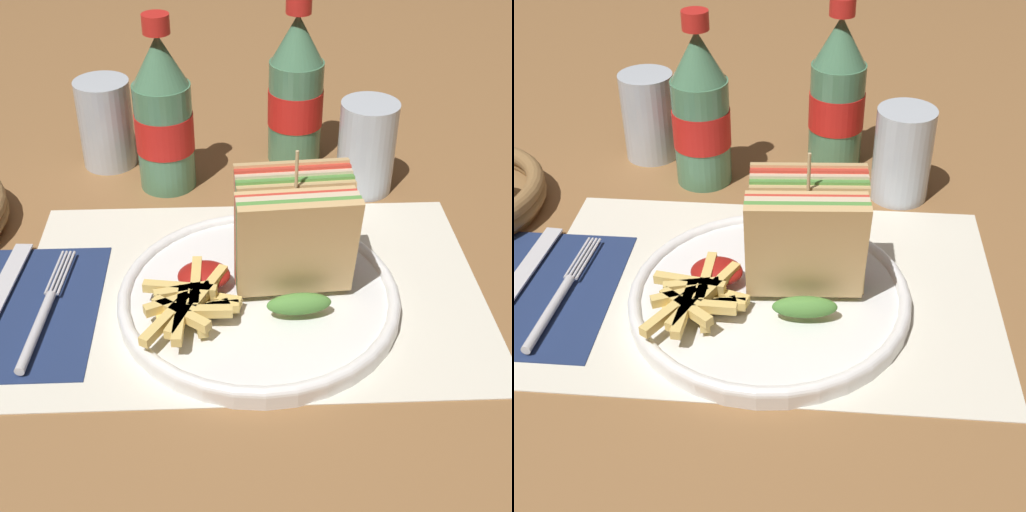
# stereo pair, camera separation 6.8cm
# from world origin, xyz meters

# --- Properties ---
(ground_plane) EXTENTS (4.00, 4.00, 0.00)m
(ground_plane) POSITION_xyz_m (0.00, 0.00, 0.00)
(ground_plane) COLOR olive
(placemat) EXTENTS (0.45, 0.30, 0.00)m
(placemat) POSITION_xyz_m (-0.01, 0.02, 0.00)
(placemat) COLOR silver
(placemat) RESTS_ON ground_plane
(plate_main) EXTENTS (0.27, 0.27, 0.02)m
(plate_main) POSITION_xyz_m (-0.00, 0.00, 0.01)
(plate_main) COLOR white
(plate_main) RESTS_ON ground_plane
(club_sandwich) EXTENTS (0.11, 0.10, 0.14)m
(club_sandwich) POSITION_xyz_m (0.03, 0.01, 0.07)
(club_sandwich) COLOR tan
(club_sandwich) RESTS_ON plate_main
(fries_pile) EXTENTS (0.09, 0.12, 0.02)m
(fries_pile) POSITION_xyz_m (-0.06, -0.03, 0.03)
(fries_pile) COLOR #E5C166
(fries_pile) RESTS_ON plate_main
(ketchup_blob) EXTENTS (0.05, 0.04, 0.02)m
(ketchup_blob) POSITION_xyz_m (-0.05, 0.01, 0.03)
(ketchup_blob) COLOR maroon
(ketchup_blob) RESTS_ON plate_main
(napkin) EXTENTS (0.15, 0.19, 0.00)m
(napkin) POSITION_xyz_m (-0.23, -0.00, 0.00)
(napkin) COLOR navy
(napkin) RESTS_ON ground_plane
(fork) EXTENTS (0.02, 0.17, 0.01)m
(fork) POSITION_xyz_m (-0.20, -0.02, 0.01)
(fork) COLOR silver
(fork) RESTS_ON napkin
(coke_bottle_near) EXTENTS (0.07, 0.07, 0.21)m
(coke_bottle_near) POSITION_xyz_m (-0.10, 0.23, 0.09)
(coke_bottle_near) COLOR #4C7F5B
(coke_bottle_near) RESTS_ON ground_plane
(coke_bottle_far) EXTENTS (0.07, 0.07, 0.21)m
(coke_bottle_far) POSITION_xyz_m (0.06, 0.29, 0.09)
(coke_bottle_far) COLOR #4C7F5B
(coke_bottle_far) RESTS_ON ground_plane
(glass_near) EXTENTS (0.07, 0.07, 0.11)m
(glass_near) POSITION_xyz_m (0.13, 0.21, 0.05)
(glass_near) COLOR silver
(glass_near) RESTS_ON ground_plane
(glass_far) EXTENTS (0.07, 0.07, 0.11)m
(glass_far) POSITION_xyz_m (-0.18, 0.29, 0.05)
(glass_far) COLOR silver
(glass_far) RESTS_ON ground_plane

